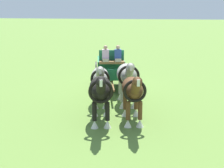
# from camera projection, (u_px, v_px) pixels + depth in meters

# --- Properties ---
(ground_plane) EXTENTS (220.00, 220.00, 0.00)m
(ground_plane) POSITION_uv_depth(u_px,v_px,m) (111.00, 87.00, 19.75)
(ground_plane) COLOR olive
(show_wagon) EXTENTS (5.57, 2.46, 2.66)m
(show_wagon) POSITION_uv_depth(u_px,v_px,m) (111.00, 68.00, 19.30)
(show_wagon) COLOR #195B38
(show_wagon) RESTS_ON ground
(draft_horse_rear_near) EXTENTS (3.17, 1.42, 2.31)m
(draft_horse_rear_near) POSITION_uv_depth(u_px,v_px,m) (127.00, 76.00, 15.99)
(draft_horse_rear_near) COLOR #9E998E
(draft_horse_rear_near) RESTS_ON ground
(draft_horse_rear_off) EXTENTS (3.16, 1.30, 2.17)m
(draft_horse_rear_off) POSITION_uv_depth(u_px,v_px,m) (100.00, 79.00, 15.94)
(draft_horse_rear_off) COLOR #9E998E
(draft_horse_rear_off) RESTS_ON ground
(draft_horse_lead_near) EXTENTS (2.98, 1.28, 2.23)m
(draft_horse_lead_near) POSITION_uv_depth(u_px,v_px,m) (133.00, 91.00, 13.46)
(draft_horse_lead_near) COLOR brown
(draft_horse_lead_near) RESTS_ON ground
(draft_horse_lead_off) EXTENTS (3.10, 1.35, 2.25)m
(draft_horse_lead_off) POSITION_uv_depth(u_px,v_px,m) (101.00, 90.00, 13.41)
(draft_horse_lead_off) COLOR black
(draft_horse_lead_off) RESTS_ON ground
(sponsor_banner) EXTENTS (3.20, 0.11, 1.10)m
(sponsor_banner) POSITION_uv_depth(u_px,v_px,m) (107.00, 67.00, 23.19)
(sponsor_banner) COLOR silver
(sponsor_banner) RESTS_ON ground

